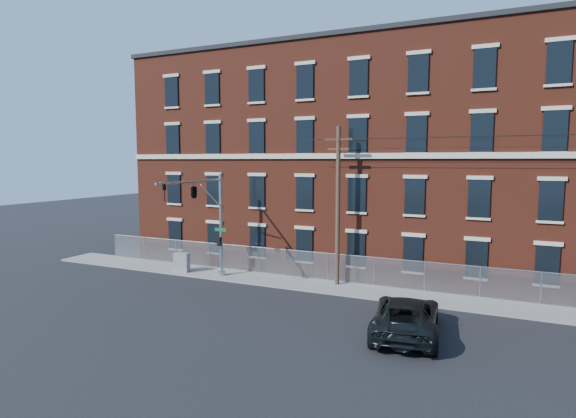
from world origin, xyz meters
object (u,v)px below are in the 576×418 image
Objects in this scene: pickup_truck at (406,316)px; utility_pole_near at (338,203)px; utility_cabinet at (182,262)px; traffic_signal_mast at (201,202)px.

utility_pole_near is at bearing -56.97° from pickup_truck.
pickup_truck reaches higher than utility_cabinet.
utility_cabinet is at bearing 147.37° from traffic_signal_mast.
utility_pole_near reaches higher than traffic_signal_mast.
pickup_truck is at bearing -49.85° from utility_pole_near.
traffic_signal_mast is at bearing -156.86° from utility_pole_near.
traffic_signal_mast reaches higher than utility_cabinet.
utility_cabinet is at bearing -172.84° from utility_pole_near.
utility_pole_near is (8.00, 3.42, -0.05)m from traffic_signal_mast.
traffic_signal_mast is 14.66m from pickup_truck.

